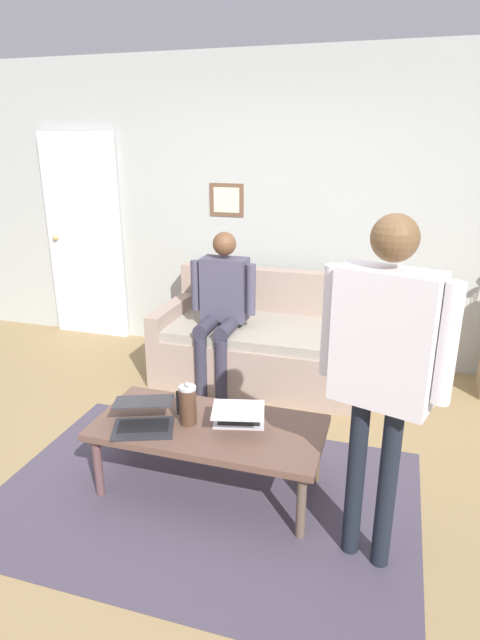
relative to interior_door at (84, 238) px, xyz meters
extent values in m
plane|color=#9B7F53|center=(-2.03, 2.11, -1.02)|extent=(7.68, 7.68, 0.00)
cube|color=#484150|center=(-2.11, 2.22, -1.02)|extent=(2.42, 1.64, 0.01)
cube|color=#B6BCB6|center=(-2.03, -0.09, 0.33)|extent=(7.04, 0.10, 2.70)
cube|color=brown|center=(-1.52, -0.04, 0.42)|extent=(0.32, 0.02, 0.30)
cube|color=beige|center=(-1.52, -0.03, 0.42)|extent=(0.25, 0.00, 0.22)
cube|color=white|center=(0.00, 0.00, 0.00)|extent=(0.82, 0.05, 2.05)
sphere|color=tan|center=(0.31, 0.04, 0.00)|extent=(0.06, 0.06, 0.06)
cube|color=tan|center=(-2.04, 0.57, -0.81)|extent=(1.75, 0.93, 0.42)
cube|color=#A19A89|center=(-2.04, 0.59, -0.56)|extent=(1.51, 0.85, 0.08)
cube|color=tan|center=(-2.04, 0.18, -0.37)|extent=(1.75, 0.14, 0.46)
cube|color=tan|center=(-2.85, 0.57, -0.50)|extent=(0.12, 0.93, 0.20)
cube|color=tan|center=(-1.22, 0.57, -0.50)|extent=(0.12, 0.93, 0.20)
cube|color=brown|center=(-2.11, 2.12, -0.62)|extent=(1.32, 0.63, 0.04)
cylinder|color=brown|center=(-2.71, 2.37, -0.83)|extent=(0.05, 0.05, 0.39)
cylinder|color=brown|center=(-1.52, 2.37, -0.83)|extent=(0.05, 0.05, 0.39)
cylinder|color=brown|center=(-2.71, 1.88, -0.83)|extent=(0.05, 0.05, 0.39)
cylinder|color=brown|center=(-1.52, 1.88, -0.83)|extent=(0.05, 0.05, 0.39)
cube|color=silver|center=(-2.27, 2.02, -0.59)|extent=(0.34, 0.30, 0.01)
cube|color=black|center=(-2.27, 2.04, -0.58)|extent=(0.27, 0.20, 0.00)
cube|color=silver|center=(-2.29, 2.13, -0.47)|extent=(0.33, 0.29, 0.02)
cube|color=silver|center=(-2.29, 2.12, -0.47)|extent=(0.30, 0.26, 0.01)
cube|color=#28282D|center=(-1.78, 2.28, -0.59)|extent=(0.40, 0.34, 0.01)
cube|color=black|center=(-1.77, 2.26, -0.58)|extent=(0.32, 0.24, 0.00)
cube|color=#28282D|center=(-1.74, 2.19, -0.47)|extent=(0.40, 0.33, 0.04)
cube|color=silver|center=(-1.74, 2.19, -0.47)|extent=(0.36, 0.30, 0.04)
cylinder|color=#4C3323|center=(-2.00, 2.14, -0.49)|extent=(0.10, 0.10, 0.22)
cylinder|color=#B7B7BC|center=(-2.00, 2.14, -0.37)|extent=(0.10, 0.10, 0.02)
sphere|color=#B2B2B7|center=(-2.00, 2.14, -0.35)|extent=(0.03, 0.03, 0.03)
cube|color=black|center=(-1.93, 2.14, -0.48)|extent=(0.01, 0.01, 0.15)
cylinder|color=black|center=(-3.11, 2.44, -0.59)|extent=(0.09, 0.09, 0.86)
cylinder|color=black|center=(-2.97, 2.39, -0.59)|extent=(0.09, 0.09, 0.86)
cube|color=silver|center=(-3.04, 2.41, 0.14)|extent=(0.47, 0.31, 0.61)
cylinder|color=silver|center=(-3.28, 2.49, 0.17)|extent=(0.10, 0.10, 0.52)
cylinder|color=silver|center=(-2.80, 2.34, 0.17)|extent=(0.10, 0.10, 0.52)
sphere|color=brown|center=(-3.04, 2.41, 0.58)|extent=(0.20, 0.20, 0.20)
cylinder|color=#343243|center=(-1.81, 1.03, -0.77)|extent=(0.10, 0.10, 0.50)
cylinder|color=#343243|center=(-1.64, 1.03, -0.77)|extent=(0.10, 0.10, 0.50)
cylinder|color=#343243|center=(-1.81, 0.85, -0.47)|extent=(0.12, 0.40, 0.12)
cylinder|color=#343243|center=(-1.64, 0.85, -0.47)|extent=(0.12, 0.40, 0.12)
cube|color=#4B485C|center=(-1.73, 0.67, -0.21)|extent=(0.37, 0.20, 0.52)
cylinder|color=#4B485C|center=(-1.97, 0.72, -0.19)|extent=(0.08, 0.08, 0.42)
cylinder|color=#4B485C|center=(-1.49, 0.72, -0.19)|extent=(0.08, 0.08, 0.42)
sphere|color=brown|center=(-1.73, 0.67, 0.16)|extent=(0.19, 0.19, 0.19)
camera|label=1|loc=(-3.05, 4.59, 0.96)|focal=29.31mm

